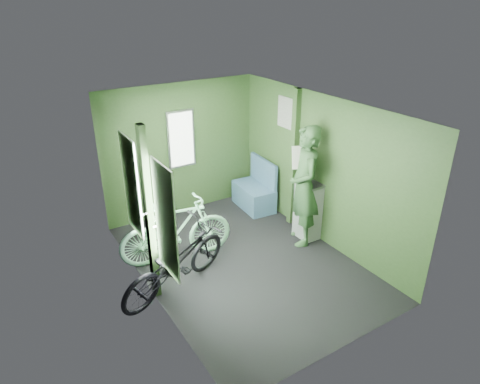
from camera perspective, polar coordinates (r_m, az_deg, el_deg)
The scene contains 6 objects.
room at distance 5.72m, azimuth 0.01°, elevation 2.75°, with size 4.00×4.02×2.31m.
bicycle_black at distance 5.90m, azimuth -8.22°, elevation -12.89°, with size 0.61×1.75×0.92m, color black.
bicycle_mint at distance 6.51m, azimuth -8.23°, elevation -8.86°, with size 0.47×1.66×1.00m, color #8FE3AD.
passenger at distance 6.54m, azimuth 8.57°, elevation 0.76°, with size 0.70×0.82×1.89m.
waste_box at distance 6.87m, azimuth 9.02°, elevation -2.41°, with size 0.28×0.39×0.95m, color gray.
bench_seat at distance 7.83m, azimuth 1.99°, elevation -0.21°, with size 0.54×0.89×0.90m.
Camera 1 is at (-2.86, -4.43, 3.60)m, focal length 32.00 mm.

